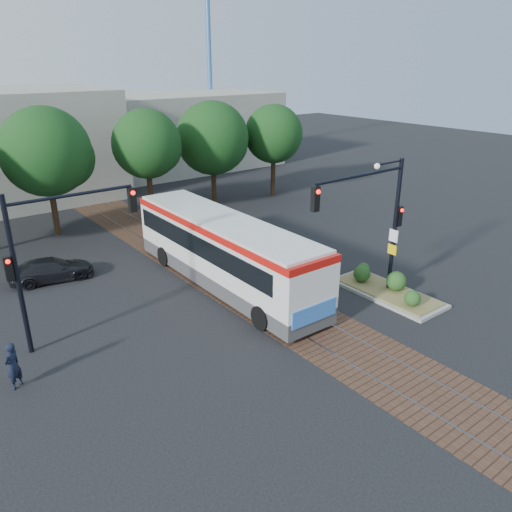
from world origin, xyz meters
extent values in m
plane|color=black|center=(0.00, 0.00, 0.00)|extent=(120.00, 120.00, 0.00)
cube|color=#513625|center=(0.00, 4.00, 0.01)|extent=(3.60, 40.00, 0.01)
cube|color=slate|center=(-0.75, 4.00, 0.01)|extent=(0.06, 40.00, 0.01)
cube|color=slate|center=(0.75, 4.00, 0.01)|extent=(0.06, 40.00, 0.01)
cylinder|color=#382314|center=(-4.50, 16.80, 1.56)|extent=(0.36, 0.36, 3.12)
sphere|color=#113615|center=(-4.50, 16.80, 5.07)|extent=(5.20, 5.20, 5.20)
cylinder|color=#382314|center=(1.50, 16.00, 1.69)|extent=(0.36, 0.36, 3.39)
sphere|color=#113615|center=(1.50, 16.00, 5.04)|extent=(4.40, 4.40, 4.40)
cylinder|color=#382314|center=(7.00, 16.80, 1.43)|extent=(0.36, 0.36, 2.86)
sphere|color=#113615|center=(7.00, 16.80, 4.81)|extent=(5.20, 5.20, 5.20)
cylinder|color=#382314|center=(12.00, 16.00, 1.56)|extent=(0.36, 0.36, 3.12)
sphere|color=#113615|center=(12.00, 16.00, 4.77)|extent=(4.40, 4.40, 4.40)
cube|color=#ADA899|center=(12.00, 30.00, 3.50)|extent=(18.00, 10.00, 7.00)
cylinder|color=#3F72B2|center=(18.00, 34.00, 9.00)|extent=(0.50, 0.50, 18.00)
cube|color=#414143|center=(-0.48, 4.47, 0.56)|extent=(2.70, 12.30, 0.72)
cube|color=white|center=(-0.48, 4.47, 1.89)|extent=(2.72, 12.30, 1.94)
cube|color=black|center=(-0.48, 4.77, 2.20)|extent=(2.77, 11.07, 0.92)
cube|color=red|center=(-0.48, 4.47, 3.02)|extent=(2.76, 12.30, 0.31)
cube|color=white|center=(-0.48, 4.47, 3.22)|extent=(2.63, 11.89, 0.14)
cube|color=black|center=(-0.55, -1.52, 2.30)|extent=(1.64, 0.14, 0.92)
cube|color=blue|center=(-0.55, -1.69, 1.07)|extent=(2.25, 0.09, 0.72)
cube|color=orange|center=(0.84, 3.43, 1.28)|extent=(0.12, 4.60, 1.12)
cylinder|color=black|center=(-1.71, 0.08, 0.51)|extent=(0.37, 1.03, 1.02)
cylinder|color=black|center=(0.64, 0.06, 0.51)|extent=(0.37, 1.03, 1.02)
cylinder|color=black|center=(-1.61, 8.36, 0.51)|extent=(0.37, 1.03, 1.02)
cylinder|color=black|center=(0.74, 8.34, 0.51)|extent=(0.37, 1.03, 1.02)
cube|color=gray|center=(4.80, -1.00, 0.07)|extent=(2.20, 5.20, 0.15)
cube|color=olive|center=(4.80, -1.00, 0.19)|extent=(1.90, 4.80, 0.08)
sphere|color=#1E4719|center=(4.40, -2.60, 0.58)|extent=(0.70, 0.70, 0.70)
sphere|color=#1E4719|center=(5.10, -1.20, 0.68)|extent=(0.90, 0.90, 0.90)
sphere|color=#1E4719|center=(4.60, 0.40, 0.63)|extent=(0.80, 0.80, 0.80)
sphere|color=#1E4719|center=(5.30, 0.90, 0.53)|extent=(0.60, 0.60, 0.60)
cylinder|color=black|center=(5.10, -0.80, 3.21)|extent=(0.18, 0.18, 6.00)
cylinder|color=black|center=(2.60, -0.80, 5.81)|extent=(5.00, 0.12, 0.12)
cube|color=black|center=(0.10, -0.80, 5.26)|extent=(0.28, 0.22, 0.95)
sphere|color=#FF190C|center=(0.10, -0.94, 5.56)|extent=(0.18, 0.18, 0.18)
cube|color=black|center=(5.32, -0.80, 3.61)|extent=(0.26, 0.20, 0.90)
sphere|color=#FF190C|center=(5.32, -0.93, 3.92)|extent=(0.16, 0.16, 0.16)
cube|color=white|center=(4.92, -0.92, 2.81)|extent=(0.04, 0.45, 0.55)
cube|color=yellow|center=(4.92, -0.92, 2.17)|extent=(0.04, 0.45, 0.45)
cylinder|color=black|center=(4.30, -0.80, 6.12)|extent=(1.60, 0.08, 0.08)
sphere|color=silver|center=(3.50, -0.80, 6.06)|extent=(0.24, 0.24, 0.24)
cylinder|color=black|center=(-9.50, 4.00, 3.00)|extent=(0.18, 0.18, 6.00)
cylinder|color=black|center=(-7.25, 4.00, 5.60)|extent=(4.50, 0.12, 0.12)
cube|color=black|center=(-5.00, 4.00, 5.05)|extent=(0.28, 0.22, 0.95)
sphere|color=#FF190C|center=(-5.00, 3.86, 5.35)|extent=(0.18, 0.18, 0.18)
cube|color=black|center=(-9.72, 4.00, 3.40)|extent=(0.26, 0.20, 0.90)
sphere|color=#FF190C|center=(-9.72, 3.87, 3.70)|extent=(0.16, 0.16, 0.16)
imported|color=black|center=(-10.48, 2.05, 0.83)|extent=(0.72, 0.67, 1.65)
imported|color=black|center=(-6.88, 10.05, 0.56)|extent=(4.09, 2.19, 1.13)
camera|label=1|loc=(-12.62, -13.65, 10.13)|focal=35.00mm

